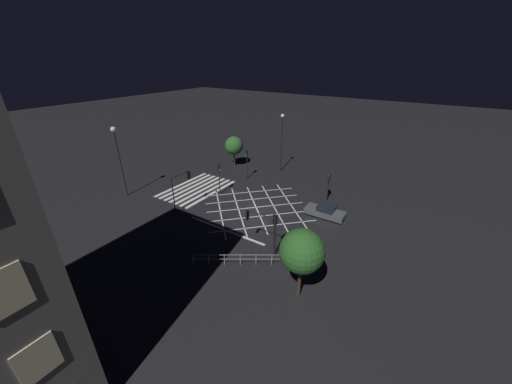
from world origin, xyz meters
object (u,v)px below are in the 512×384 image
Objects in this scene: traffic_light_nw_cross at (328,181)px; traffic_light_se_main at (182,183)px; traffic_light_sw_main at (246,158)px; street_tree_near at (234,146)px; traffic_light_nw_main at (329,182)px; street_lamp_east at (282,130)px; traffic_light_ne_cross at (259,222)px; street_lamp_west at (116,143)px; waiting_car at (325,212)px; traffic_light_median_south at (219,173)px; street_tree_far at (302,251)px; traffic_light_ne_main at (275,226)px.

traffic_light_se_main is at bearing 42.03° from traffic_light_nw_cross.
traffic_light_sw_main is 11.24m from traffic_light_se_main.
street_tree_near reaches higher than traffic_light_se_main.
street_lamp_east is (-5.87, -9.54, 3.68)m from traffic_light_nw_main.
street_lamp_east is (-18.41, -7.78, 3.34)m from traffic_light_ne_cross.
traffic_light_nw_cross is 25.38m from street_lamp_west.
waiting_car is (-7.12, 14.17, -2.64)m from traffic_light_se_main.
traffic_light_se_main is 1.02× the size of waiting_car.
street_lamp_east is at bearing 106.29° from street_tree_near.
waiting_car is (7.39, 17.89, -2.69)m from street_tree_near.
street_tree_far reaches higher than traffic_light_median_south.
traffic_light_median_south is 0.48× the size of street_lamp_west.
street_lamp_west is at bearing -17.22° from street_tree_near.
street_lamp_west reaches higher than waiting_car.
traffic_light_ne_main is at bearing 26.97° from street_lamp_east.
street_lamp_west reaches higher than traffic_light_ne_main.
street_lamp_east is (-18.22, -9.27, 3.34)m from traffic_light_ne_main.
traffic_light_sw_main is 6.02m from traffic_light_median_south.
traffic_light_ne_main is at bearing 89.61° from street_lamp_west.
traffic_light_ne_main is 0.72× the size of street_tree_far.
street_tree_far is at bearing 103.59° from traffic_light_nw_cross.
traffic_light_se_main is (11.46, -12.71, 0.96)m from traffic_light_nw_cross.
street_lamp_east is 25.29m from street_tree_far.
traffic_light_sw_main is 16.30m from street_lamp_west.
street_tree_near is 0.85× the size of street_tree_far.
traffic_light_ne_main reaches higher than traffic_light_nw_cross.
traffic_light_median_south is 0.49× the size of street_lamp_east.
street_tree_near is 1.10× the size of waiting_car.
street_tree_near is at bearing -125.40° from traffic_light_sw_main.
traffic_light_nw_main is at bearing -1.23° from traffic_light_ne_main.
street_tree_near reaches higher than traffic_light_median_south.
traffic_light_ne_cross is 22.14m from street_tree_near.
street_tree_near is (-9.32, -4.76, 0.33)m from traffic_light_median_south.
traffic_light_median_south is at bearing 27.06° from street_tree_near.
street_tree_far is (19.36, 20.38, 0.69)m from street_tree_near.
traffic_light_ne_main is 12.35m from traffic_light_nw_main.
traffic_light_nw_cross is 0.38× the size of street_lamp_east.
traffic_light_nw_cross is 4.88m from waiting_car.
traffic_light_median_south is at bearing -34.34° from traffic_light_ne_cross.
traffic_light_sw_main is 5.71m from street_tree_near.
traffic_light_ne_main is 0.47× the size of street_lamp_east.
traffic_light_sw_main is 6.75m from street_lamp_east.
traffic_light_median_south is (6.28, -11.67, 0.67)m from traffic_light_nw_cross.
traffic_light_median_south is (6.02, 0.11, -0.12)m from traffic_light_sw_main.
street_lamp_west reaches higher than traffic_light_median_south.
street_lamp_west is 1.83× the size of street_tree_near.
traffic_light_ne_cross reaches higher than traffic_light_nw_cross.
traffic_light_ne_main is at bearing 45.62° from street_tree_near.
traffic_light_se_main is 0.52× the size of street_lamp_east.
traffic_light_median_south is at bearing -65.12° from traffic_light_nw_main.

